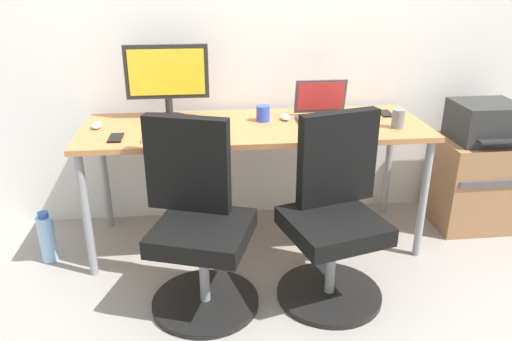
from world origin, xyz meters
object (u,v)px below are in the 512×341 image
at_px(side_cabinet, 474,182).
at_px(water_bottle_on_floor, 47,238).
at_px(desktop_monitor, 167,76).
at_px(coffee_mug, 263,113).
at_px(office_chair_left, 198,225).
at_px(printer, 485,122).
at_px(office_chair_right, 334,218).
at_px(open_laptop, 323,110).

distance_m(side_cabinet, water_bottle_on_floor, 2.66).
relative_size(desktop_monitor, coffee_mug, 5.22).
bearing_deg(office_chair_left, printer, 19.55).
relative_size(office_chair_right, side_cabinet, 1.62).
height_order(office_chair_left, coffee_mug, office_chair_left).
height_order(office_chair_right, water_bottle_on_floor, office_chair_right).
bearing_deg(side_cabinet, printer, -90.00).
distance_m(desktop_monitor, open_laptop, 0.93).
height_order(water_bottle_on_floor, open_laptop, open_laptop).
xyz_separation_m(side_cabinet, printer, (-0.00, -0.00, 0.41)).
relative_size(office_chair_left, printer, 2.35).
relative_size(side_cabinet, water_bottle_on_floor, 1.87).
distance_m(side_cabinet, printer, 0.41).
relative_size(office_chair_right, open_laptop, 3.03).
bearing_deg(open_laptop, office_chair_right, -96.61).
xyz_separation_m(office_chair_left, printer, (1.78, 0.63, 0.28)).
bearing_deg(coffee_mug, side_cabinet, -0.07).
distance_m(office_chair_left, open_laptop, 1.05).
xyz_separation_m(office_chair_left, office_chair_right, (0.68, 0.00, 0.00)).
bearing_deg(desktop_monitor, open_laptop, -8.02).
bearing_deg(office_chair_right, water_bottle_on_floor, 163.72).
distance_m(printer, desktop_monitor, 1.96).
bearing_deg(office_chair_right, open_laptop, 83.39).
height_order(office_chair_right, side_cabinet, office_chair_right).
xyz_separation_m(office_chair_left, water_bottle_on_floor, (-0.87, 0.45, -0.28)).
distance_m(office_chair_right, coffee_mug, 0.79).
height_order(printer, coffee_mug, coffee_mug).
bearing_deg(office_chair_left, open_laptop, 39.95).
height_order(office_chair_left, office_chair_right, same).
height_order(open_laptop, coffee_mug, open_laptop).
height_order(office_chair_right, desktop_monitor, desktop_monitor).
height_order(side_cabinet, open_laptop, open_laptop).
bearing_deg(printer, office_chair_left, -160.45).
bearing_deg(desktop_monitor, printer, -3.66).
distance_m(side_cabinet, open_laptop, 1.15).
bearing_deg(water_bottle_on_floor, office_chair_left, -27.43).
height_order(side_cabinet, coffee_mug, coffee_mug).
bearing_deg(printer, water_bottle_on_floor, -176.18).
distance_m(office_chair_left, printer, 1.91).
bearing_deg(open_laptop, coffee_mug, 179.02).
bearing_deg(office_chair_right, coffee_mug, 114.04).
height_order(side_cabinet, water_bottle_on_floor, side_cabinet).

